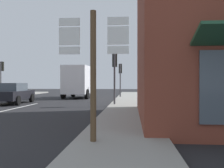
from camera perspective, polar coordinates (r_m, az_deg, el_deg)
name	(u,v)px	position (r m, az deg, el deg)	size (l,w,h in m)	color
ground_plane	(25,106)	(16.62, -19.48, -4.87)	(80.00, 80.00, 0.00)	#232326
sidewalk_right	(127,110)	(13.19, 3.57, -5.92)	(2.32, 44.00, 0.14)	gray
sedan_far	(13,93)	(18.85, -21.94, -1.94)	(2.18, 4.30, 1.47)	black
delivery_truck	(79,81)	(24.14, -7.63, 0.71)	(2.60, 5.06, 3.05)	silver
route_sign_post	(93,66)	(5.83, -4.33, 4.21)	(1.66, 0.14, 3.20)	brown
traffic_light_far_right	(120,73)	(23.60, 1.94, 2.60)	(0.30, 0.49, 3.28)	#47474C
traffic_light_far_left	(2,71)	(25.89, -24.10, 2.73)	(0.30, 0.49, 3.49)	#47474C
traffic_light_near_right	(115,67)	(15.79, 0.62, 4.03)	(0.30, 0.49, 3.40)	#47474C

